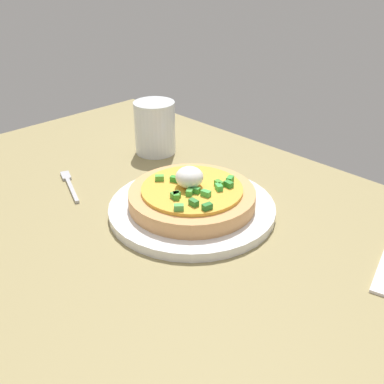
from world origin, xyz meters
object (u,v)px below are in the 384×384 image
pizza (192,195)px  fork (69,184)px  cup_near (155,130)px  plate (192,208)px

pizza → fork: (19.95, 8.27, -2.54)cm
fork → cup_near: bearing=-68.4°
pizza → fork: size_ratio=1.70×
plate → pizza: size_ratio=1.32×
pizza → cup_near: bearing=-27.3°
cup_near → pizza: bearing=152.7°
cup_near → fork: cup_near is taller
pizza → cup_near: cup_near is taller
cup_near → fork: 19.22cm
plate → fork: (19.95, 8.28, -0.41)cm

